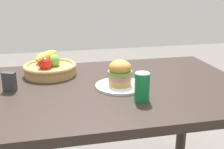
{
  "coord_description": "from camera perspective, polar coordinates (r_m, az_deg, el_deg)",
  "views": [
    {
      "loc": [
        -0.26,
        -1.29,
        1.24
      ],
      "look_at": [
        0.02,
        -0.01,
        0.81
      ],
      "focal_mm": 45.44,
      "sensor_mm": 36.0,
      "label": 1
    }
  ],
  "objects": [
    {
      "name": "fruit_basket",
      "position": [
        1.6,
        -12.46,
        1.47
      ],
      "size": [
        0.29,
        0.29,
        0.13
      ],
      "color": "tan",
      "rests_on": "dining_table"
    },
    {
      "name": "sandwich",
      "position": [
        1.36,
        1.63,
        0.34
      ],
      "size": [
        0.12,
        0.12,
        0.12
      ],
      "color": "tan",
      "rests_on": "plate"
    },
    {
      "name": "dining_table",
      "position": [
        1.44,
        -0.99,
        -6.04
      ],
      "size": [
        1.4,
        0.9,
        0.75
      ],
      "color": "#2D231E",
      "rests_on": "ground_plane"
    },
    {
      "name": "plate",
      "position": [
        1.39,
        1.61,
        -2.31
      ],
      "size": [
        0.24,
        0.24,
        0.01
      ],
      "primitive_type": "cylinder",
      "color": "white",
      "rests_on": "dining_table"
    },
    {
      "name": "soda_can",
      "position": [
        1.22,
        6.05,
        -2.49
      ],
      "size": [
        0.07,
        0.07,
        0.13
      ],
      "color": "#147238",
      "rests_on": "dining_table"
    },
    {
      "name": "napkin_holder",
      "position": [
        1.41,
        -19.95,
        -1.37
      ],
      "size": [
        0.07,
        0.05,
        0.09
      ],
      "primitive_type": "cube",
      "rotation": [
        0.0,
        0.0,
        -0.42
      ],
      "color": "#333338",
      "rests_on": "dining_table"
    }
  ]
}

